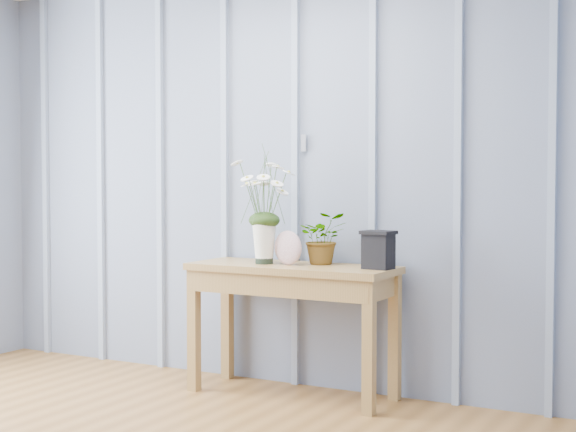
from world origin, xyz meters
The scene contains 6 objects.
room_shell centered at (0.00, 0.92, 1.99)m, with size 4.00×4.50×2.50m.
sideboard centered at (0.36, 1.99, 0.64)m, with size 1.20×0.45×0.75m.
daisy_vase centered at (0.19, 1.97, 1.16)m, with size 0.46×0.35×0.65m.
spider_plant centered at (0.50, 2.11, 0.90)m, with size 0.27×0.23×0.30m, color #1C3510.
felt_disc_vessel centered at (0.35, 1.97, 0.85)m, with size 0.20×0.05×0.20m, color #934E66.
carved_box centered at (0.88, 2.02, 0.86)m, with size 0.18×0.15×0.21m.
Camera 1 is at (2.74, -2.40, 1.26)m, focal length 55.00 mm.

